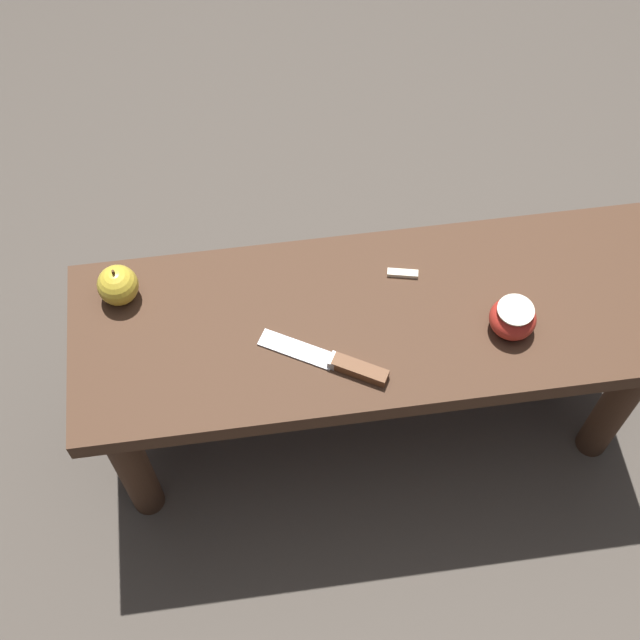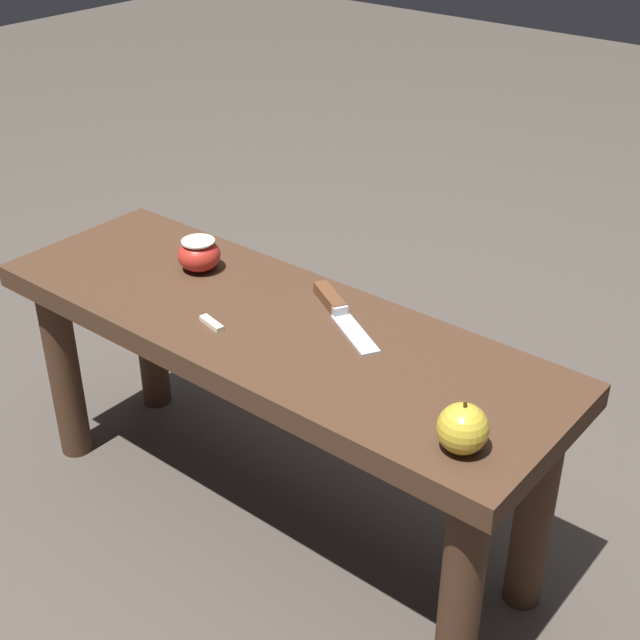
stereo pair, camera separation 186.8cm
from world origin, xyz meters
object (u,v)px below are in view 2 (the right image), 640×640
object	(u,v)px
wooden_bench	(271,361)
apple_whole	(463,428)
knife	(337,308)
apple_cut	(199,255)

from	to	relation	value
wooden_bench	apple_whole	bearing A→B (deg)	-12.91
knife	apple_cut	xyz separation A→B (m)	(-0.29, -0.03, 0.02)
wooden_bench	apple_cut	xyz separation A→B (m)	(-0.21, 0.05, 0.11)
apple_cut	wooden_bench	bearing A→B (deg)	-13.55
wooden_bench	knife	xyz separation A→B (m)	(0.07, 0.09, 0.09)
wooden_bench	knife	distance (m)	0.14
wooden_bench	apple_cut	distance (m)	0.25
wooden_bench	apple_whole	size ratio (longest dim) A/B	13.21
knife	apple_whole	world-z (taller)	apple_whole
knife	apple_whole	distance (m)	0.39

